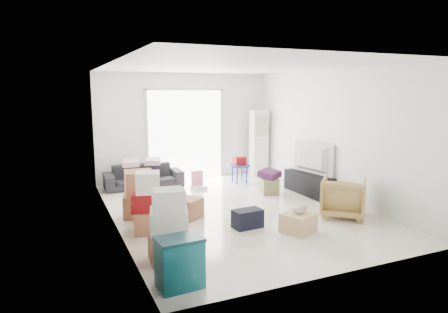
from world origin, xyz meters
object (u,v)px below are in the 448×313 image
wood_crate (298,223)px  armchair (344,196)px  ac_tower (259,143)px  television (309,170)px  storage_bins (180,262)px  tv_console (309,184)px  sofa (144,173)px  kids_table (240,164)px  ottoman (269,186)px

wood_crate → armchair: bearing=16.6°
ac_tower → television: ac_tower is taller
armchair → storage_bins: armchair is taller
tv_console → armchair: 1.65m
television → storage_bins: (-3.90, -2.95, -0.23)m
ac_tower → television: (0.05, -2.22, -0.34)m
sofa → kids_table: size_ratio=2.78×
sofa → wood_crate: (1.62, -4.03, -0.20)m
ac_tower → kids_table: bearing=-144.1°
tv_console → ottoman: (-0.81, 0.32, -0.05)m
television → armchair: size_ratio=1.53×
storage_bins → ottoman: 4.50m
ac_tower → wood_crate: size_ratio=3.79×
tv_console → storage_bins: 4.89m
television → armchair: (-0.38, -1.59, -0.15)m
armchair → tv_console: bearing=-59.8°
sofa → armchair: 4.63m
ac_tower → storage_bins: size_ratio=2.89×
tv_console → ac_tower: bearing=91.3°
television → sofa: sofa is taller
tv_console → sofa: sofa is taller
sofa → armchair: armchair is taller
kids_table → sofa: bearing=167.9°
tv_console → wood_crate: (-1.59, -1.95, -0.07)m
ac_tower → ottoman: 2.16m
ac_tower → kids_table: size_ratio=2.68×
television → kids_table: kids_table is taller
storage_bins → wood_crate: 2.52m
television → ac_tower: bearing=-7.0°
sofa → kids_table: 2.34m
tv_console → storage_bins: size_ratio=2.26×
sofa → kids_table: bearing=-10.5°
armchair → television: bearing=-59.8°
tv_console → sofa: bearing=147.2°
kids_table → wood_crate: (-0.66, -3.54, -0.31)m
kids_table → ac_tower: bearing=35.9°
storage_bins → ottoman: size_ratio=1.72×
ottoman → wood_crate: size_ratio=0.76×
wood_crate → television: bearing=50.8°
television → storage_bins: television is taller
ac_tower → ottoman: ac_tower is taller
tv_console → wood_crate: tv_console is taller
armchair → kids_table: armchair is taller
sofa → ottoman: (2.40, -1.75, -0.18)m
television → ottoman: television is taller
ac_tower → armchair: size_ratio=2.26×
kids_table → wood_crate: bearing=-100.6°
ac_tower → television: bearing=-88.7°
television → armchair: 1.65m
television → wood_crate: television is taller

